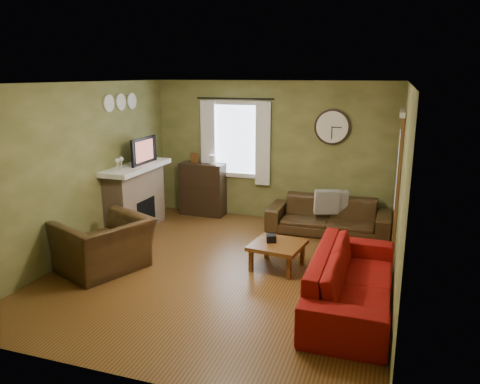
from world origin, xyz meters
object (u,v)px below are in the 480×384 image
(armchair, at_px, (104,245))
(coffee_table, at_px, (277,256))
(bookshelf, at_px, (203,189))
(sofa_brown, at_px, (328,216))
(sofa_red, at_px, (352,280))

(armchair, height_order, coffee_table, armchair)
(bookshelf, relative_size, sofa_brown, 0.49)
(sofa_brown, bearing_deg, bookshelf, 172.40)
(sofa_brown, bearing_deg, sofa_red, -75.99)
(sofa_red, xyz_separation_m, armchair, (-3.41, -0.03, 0.04))
(sofa_brown, relative_size, sofa_red, 0.91)
(sofa_red, bearing_deg, coffee_table, 53.85)
(bookshelf, relative_size, armchair, 0.89)
(sofa_brown, xyz_separation_m, armchair, (-2.77, -2.63, 0.07))
(bookshelf, xyz_separation_m, sofa_brown, (2.51, -0.34, -0.21))
(sofa_red, bearing_deg, bookshelf, 47.11)
(coffee_table, bearing_deg, sofa_red, -36.15)
(sofa_brown, bearing_deg, armchair, -136.45)
(sofa_brown, distance_m, armchair, 3.82)
(bookshelf, distance_m, armchair, 2.98)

